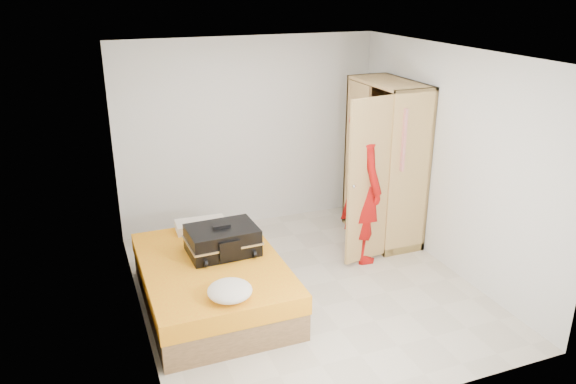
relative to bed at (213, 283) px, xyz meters
name	(u,v)px	position (x,y,z in m)	size (l,w,h in m)	color
room	(306,179)	(1.05, -0.04, 1.05)	(4.00, 4.02, 2.60)	beige
bed	(213,283)	(0.00, 0.00, 0.00)	(1.42, 2.02, 0.50)	#9E7348
wardrobe	(384,167)	(2.50, 0.81, 0.75)	(1.16, 1.28, 2.10)	#D9B76A
person	(363,185)	(1.98, 0.41, 0.70)	(0.70, 0.46, 1.91)	#B80B10
suitcase	(222,240)	(0.17, 0.17, 0.39)	(0.77, 0.59, 0.32)	black
round_cushion	(230,291)	(-0.02, -0.76, 0.33)	(0.42, 0.42, 0.16)	silver
pillow	(201,225)	(0.08, 0.85, 0.30)	(0.58, 0.30, 0.11)	silver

